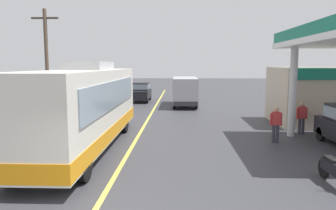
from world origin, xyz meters
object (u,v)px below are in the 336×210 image
Objects in this scene: coach_bus_main at (84,108)px; minibus_opposing_lane at (185,89)px; car_trailing_behind_bus at (141,91)px; pedestrian_near_pump at (276,122)px; pedestrian_by_shop at (302,116)px; motorcycle_parked_forecourt at (333,170)px.

coach_bus_main reaches higher than minibus_opposing_lane.
car_trailing_behind_bus is at bearing 89.14° from coach_bus_main.
pedestrian_near_pump is (3.93, -13.12, -0.54)m from minibus_opposing_lane.
minibus_opposing_lane is 3.69× the size of pedestrian_by_shop.
motorcycle_parked_forecourt is 5.20m from pedestrian_near_pump.
coach_bus_main is at bearing -107.23° from minibus_opposing_lane.
pedestrian_by_shop is at bearing -55.21° from car_trailing_behind_bus.
pedestrian_near_pump is at bearing -63.39° from car_trailing_behind_bus.
motorcycle_parked_forecourt is 7.26m from pedestrian_by_shop.
motorcycle_parked_forecourt is at bearing -103.60° from pedestrian_by_shop.
pedestrian_near_pump is at bearing 91.74° from motorcycle_parked_forecourt.
coach_bus_main is 2.63× the size of car_trailing_behind_bus.
motorcycle_parked_forecourt is (4.09, -18.30, -1.03)m from minibus_opposing_lane.
minibus_opposing_lane is at bearing -36.77° from car_trailing_behind_bus.
car_trailing_behind_bus is at bearing 116.61° from pedestrian_near_pump.
car_trailing_behind_bus is (-8.15, 16.27, 0.08)m from pedestrian_near_pump.
pedestrian_near_pump is at bearing -73.31° from minibus_opposing_lane.
minibus_opposing_lane is (4.48, 14.45, -0.25)m from coach_bus_main.
pedestrian_by_shop is at bearing 76.40° from motorcycle_parked_forecourt.
coach_bus_main is 6.65× the size of pedestrian_near_pump.
car_trailing_behind_bus is (-8.31, 21.45, 0.57)m from motorcycle_parked_forecourt.
minibus_opposing_lane reaches higher than pedestrian_near_pump.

